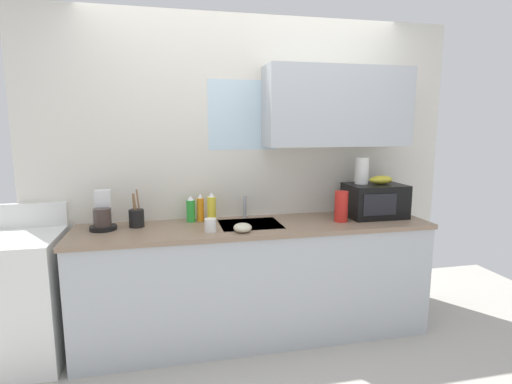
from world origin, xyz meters
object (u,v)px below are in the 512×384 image
at_px(stove_range, 17,299).
at_px(banana_bunch, 381,180).
at_px(utensil_crock, 137,218).
at_px(dish_soap_bottle_orange, 200,208).
at_px(mug_white, 210,225).
at_px(dish_soap_bottle_green, 191,210).
at_px(microwave, 375,200).
at_px(cereal_canister, 341,206).
at_px(dish_soap_bottle_yellow, 212,208).
at_px(coffee_maker, 103,215).
at_px(paper_towel_roll, 362,170).
at_px(small_bowl, 243,228).

relative_size(stove_range, banana_bunch, 5.40).
bearing_deg(utensil_crock, dish_soap_bottle_orange, 10.16).
bearing_deg(mug_white, dish_soap_bottle_green, 109.11).
bearing_deg(mug_white, dish_soap_bottle_orange, 96.85).
relative_size(microwave, banana_bunch, 2.30).
distance_m(stove_range, dish_soap_bottle_orange, 1.41).
relative_size(dish_soap_bottle_orange, mug_white, 2.30).
xyz_separation_m(cereal_canister, utensil_crock, (-1.55, 0.17, -0.05)).
xyz_separation_m(microwave, dish_soap_bottle_yellow, (-1.33, 0.09, -0.02)).
xyz_separation_m(coffee_maker, mug_white, (0.75, -0.25, -0.06)).
bearing_deg(microwave, dish_soap_bottle_green, 174.31).
height_order(paper_towel_roll, coffee_maker, paper_towel_roll).
relative_size(dish_soap_bottle_green, cereal_canister, 0.86).
relative_size(stove_range, dish_soap_bottle_orange, 4.95).
bearing_deg(stove_range, coffee_maker, 10.24).
bearing_deg(utensil_crock, paper_towel_roll, -0.63).
height_order(dish_soap_bottle_yellow, utensil_crock, utensil_crock).
xyz_separation_m(coffee_maker, dish_soap_bottle_green, (0.63, 0.09, -0.01)).
xyz_separation_m(utensil_crock, small_bowl, (0.74, -0.32, -0.04)).
xyz_separation_m(microwave, paper_towel_roll, (-0.10, 0.05, 0.24)).
relative_size(banana_bunch, mug_white, 2.11).
bearing_deg(dish_soap_bottle_green, paper_towel_roll, -3.98).
distance_m(stove_range, mug_white, 1.42).
bearing_deg(stove_range, paper_towel_roll, 2.12).
bearing_deg(mug_white, stove_range, 173.84).
height_order(coffee_maker, dish_soap_bottle_yellow, coffee_maker).
relative_size(stove_range, paper_towel_roll, 4.91).
bearing_deg(utensil_crock, dish_soap_bottle_green, 10.78).
height_order(microwave, paper_towel_roll, paper_towel_roll).
xyz_separation_m(dish_soap_bottle_orange, cereal_canister, (1.07, -0.26, 0.02)).
relative_size(banana_bunch, dish_soap_bottle_orange, 0.92).
distance_m(paper_towel_roll, small_bowl, 1.15).
bearing_deg(paper_towel_roll, stove_range, -177.88).
relative_size(stove_range, utensil_crock, 3.86).
distance_m(dish_soap_bottle_orange, utensil_crock, 0.49).
bearing_deg(dish_soap_bottle_orange, mug_white, -83.15).
bearing_deg(coffee_maker, banana_bunch, -1.54).
bearing_deg(cereal_canister, utensil_crock, 173.75).
bearing_deg(dish_soap_bottle_orange, small_bowl, -57.19).
bearing_deg(banana_bunch, dish_soap_bottle_yellow, 176.23).
distance_m(dish_soap_bottle_green, cereal_canister, 1.18).
xyz_separation_m(stove_range, dish_soap_bottle_green, (1.21, 0.19, 0.54)).
height_order(coffee_maker, dish_soap_bottle_green, coffee_maker).
relative_size(dish_soap_bottle_yellow, utensil_crock, 0.84).
relative_size(stove_range, mug_white, 11.37).
height_order(banana_bunch, coffee_maker, banana_bunch).
relative_size(banana_bunch, coffee_maker, 0.71).
bearing_deg(dish_soap_bottle_yellow, banana_bunch, -3.77).
xyz_separation_m(microwave, small_bowl, (-1.15, -0.25, -0.10)).
relative_size(banana_bunch, small_bowl, 1.54).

